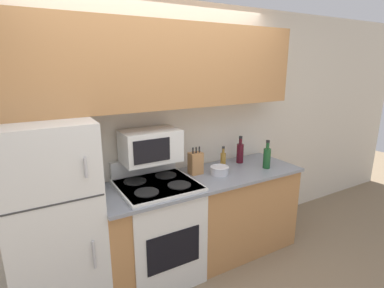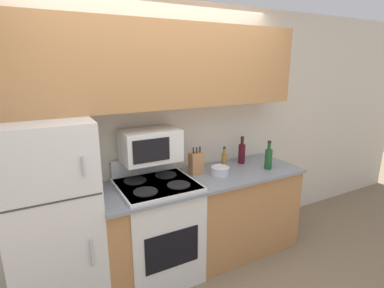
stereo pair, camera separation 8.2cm
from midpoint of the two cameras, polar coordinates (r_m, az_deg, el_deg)
name	(u,v)px [view 1 (the left image)]	position (r m, az deg, el deg)	size (l,w,h in m)	color
ground_plane	(191,287)	(3.03, -1.14, -25.55)	(12.00, 12.00, 0.00)	#7F6B51
wall_back	(157,136)	(2.99, -7.53, 1.44)	(8.00, 0.05, 2.55)	beige
lower_cabinets	(203,218)	(3.13, 1.38, -13.88)	(2.05, 0.67, 0.91)	#B27A47
refrigerator	(54,223)	(2.61, -25.62, -13.38)	(0.66, 0.65, 1.59)	silver
upper_cabinets	(163,66)	(2.73, -6.40, 14.56)	(2.71, 0.33, 0.73)	#B27A47
stove	(158,229)	(2.91, -7.28, -15.77)	(0.68, 0.66, 1.10)	silver
microwave	(150,146)	(2.74, -8.77, -0.34)	(0.52, 0.32, 0.29)	silver
knife_block	(196,163)	(2.96, -0.10, -3.67)	(0.13, 0.10, 0.28)	#B27A47
bowl	(220,170)	(2.97, 4.49, -4.99)	(0.18, 0.18, 0.08)	silver
bottle_vinegar	(223,160)	(3.12, 5.20, -3.07)	(0.06, 0.06, 0.24)	olive
bottle_wine_red	(240,152)	(3.33, 8.45, -1.58)	(0.08, 0.08, 0.30)	#470F19
bottle_wine_green	(267,157)	(3.21, 13.37, -2.47)	(0.08, 0.08, 0.30)	#194C23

